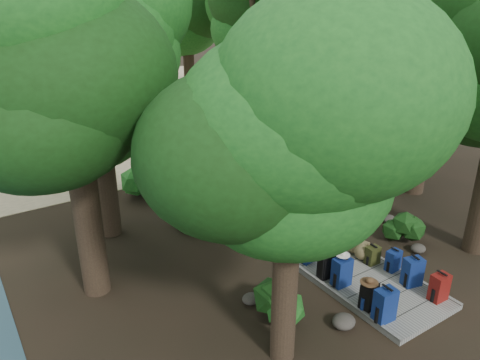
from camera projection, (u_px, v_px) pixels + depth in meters
ground at (280, 227)px, 13.24m from camera, size 120.00×120.00×0.00m
sand_beach at (100, 110)px, 25.57m from camera, size 40.00×22.00×0.02m
boardwalk at (259, 212)px, 13.99m from camera, size 2.00×12.00×0.12m
backpack_left_a at (385, 303)px, 9.26m from camera, size 0.44×0.32×0.79m
backpack_left_b at (369, 295)px, 9.63m from camera, size 0.39×0.31×0.65m
backpack_left_c at (342, 271)px, 10.37m from camera, size 0.41×0.29×0.74m
backpack_left_d at (308, 252)px, 11.29m from camera, size 0.38×0.31×0.53m
backpack_right_a at (440, 286)px, 9.89m from camera, size 0.39×0.28×0.68m
backpack_right_b at (413, 270)px, 10.38m from camera, size 0.46×0.37×0.73m
backpack_right_c at (393, 259)px, 10.95m from camera, size 0.35×0.26×0.57m
backpack_right_d at (373, 254)px, 11.22m from camera, size 0.33×0.25×0.50m
duffel_right_khaki at (356, 246)px, 11.68m from camera, size 0.56×0.69×0.40m
duffel_right_black at (333, 230)px, 12.39m from camera, size 0.50×0.76×0.46m
suitcase_on_boardwalk at (326, 267)px, 10.66m from camera, size 0.39×0.24×0.58m
lone_suitcase_on_sand at (173, 141)px, 19.37m from camera, size 0.49×0.31×0.72m
hat_brown at (370, 280)px, 9.45m from camera, size 0.37×0.37×0.11m
hat_white at (343, 253)px, 10.25m from camera, size 0.33×0.33×0.11m
kayak at (58, 148)px, 19.03m from camera, size 2.00×3.59×0.35m
sun_lounger at (213, 124)px, 22.05m from camera, size 0.76×1.72×0.53m
tree_right_b at (435, 49)px, 13.78m from camera, size 5.15×5.15×9.20m
tree_right_c at (329, 30)px, 14.74m from camera, size 5.82×5.82×10.07m
tree_right_e at (256, 33)px, 19.38m from camera, size 5.02×5.02×9.03m
tree_right_f at (259, 22)px, 22.34m from camera, size 5.29×5.29×9.44m
tree_left_a at (289, 197)px, 7.43m from camera, size 3.88×3.88×6.46m
tree_left_b at (72, 109)px, 8.93m from camera, size 4.61×4.61×8.30m
tree_left_c at (94, 87)px, 11.40m from camera, size 4.66×4.66×8.10m
tree_back_a at (56, 14)px, 21.89m from camera, size 5.87×5.87×10.15m
tree_back_b at (129, 9)px, 24.57m from camera, size 5.78×5.78×10.32m
tree_back_c at (187, 24)px, 25.60m from camera, size 4.87×4.87×8.76m
palm_right_a at (262, 72)px, 17.78m from camera, size 3.84×3.84×6.55m
palm_right_b at (218, 35)px, 22.90m from camera, size 4.24×4.24×8.19m
palm_right_c at (173, 53)px, 22.62m from camera, size 4.12×4.12×6.56m
palm_left_a at (48, 85)px, 15.18m from camera, size 4.19×4.19×6.67m
rock_left_a at (344, 321)px, 9.33m from camera, size 0.49×0.44×0.27m
rock_left_b at (251, 299)px, 10.05m from camera, size 0.39×0.35×0.22m
rock_left_c at (221, 231)px, 12.79m from camera, size 0.45×0.41×0.25m
rock_left_d at (176, 204)px, 14.47m from camera, size 0.31×0.28×0.17m
rock_right_a at (418, 248)px, 11.97m from camera, size 0.40×0.36×0.22m
rock_right_b at (389, 219)px, 13.46m from camera, size 0.41×0.37×0.22m
rock_right_c at (287, 197)px, 14.89m from camera, size 0.33×0.30×0.18m
shrub_left_a at (286, 298)px, 9.46m from camera, size 1.07×1.07×0.97m
shrub_left_b at (196, 216)px, 12.97m from camera, size 0.92×0.92×0.83m
shrub_left_c at (138, 183)px, 14.96m from camera, size 1.10×1.10×0.99m
shrub_right_a at (405, 228)px, 12.36m from camera, size 0.91×0.91×0.82m
shrub_right_b at (307, 167)px, 16.14m from camera, size 1.20×1.20×1.08m
shrub_right_c at (226, 152)px, 18.22m from camera, size 0.76×0.76×0.69m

